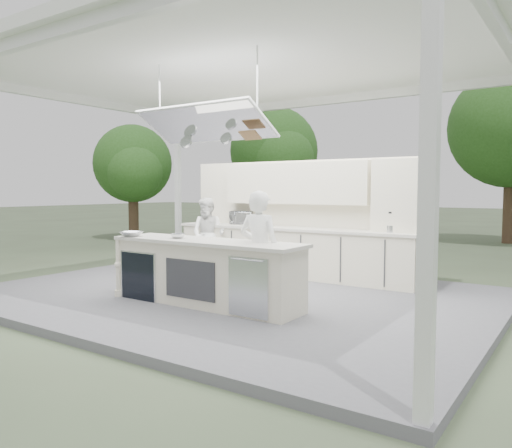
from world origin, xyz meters
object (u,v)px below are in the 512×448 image
Objects in this scene: demo_island at (205,272)px; sous_chef at (208,234)px; head_chef at (259,250)px; back_counter at (291,251)px.

sous_chef is at bearing 128.67° from demo_island.
sous_chef reaches higher than demo_island.
demo_island is 2.05× the size of sous_chef.
head_chef is 1.10× the size of sous_chef.
head_chef reaches higher than demo_island.
head_chef reaches higher than back_counter.
back_counter is 3.04× the size of head_chef.
demo_island is 0.92m from head_chef.
head_chef is at bearing -68.92° from back_counter.
head_chef reaches higher than sous_chef.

